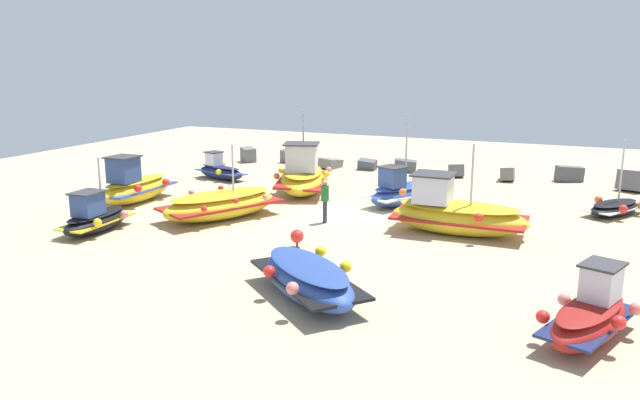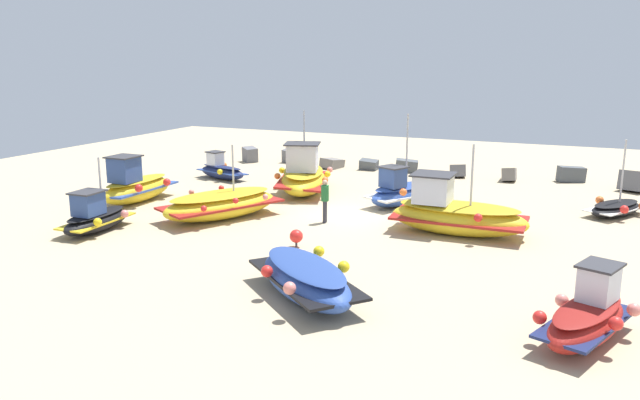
% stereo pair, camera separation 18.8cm
% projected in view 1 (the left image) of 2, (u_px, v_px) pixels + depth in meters
% --- Properties ---
extents(ground_plane, '(52.39, 52.39, 0.00)m').
position_uv_depth(ground_plane, '(346.00, 215.00, 27.09)').
color(ground_plane, tan).
extents(fishing_boat_0, '(5.18, 2.47, 3.52)m').
position_uv_depth(fishing_boat_0, '(455.00, 214.00, 24.07)').
color(fishing_boat_0, gold).
rests_on(fishing_boat_0, ground_plane).
extents(fishing_boat_1, '(4.22, 5.57, 3.04)m').
position_uv_depth(fishing_boat_1, '(221.00, 204.00, 26.35)').
color(fishing_boat_1, gold).
rests_on(fishing_boat_1, ground_plane).
extents(fishing_boat_2, '(2.22, 4.27, 2.28)m').
position_uv_depth(fishing_boat_2, '(135.00, 186.00, 29.20)').
color(fishing_boat_2, gold).
rests_on(fishing_boat_2, ground_plane).
extents(fishing_boat_3, '(2.35, 3.69, 1.80)m').
position_uv_depth(fishing_boat_3, '(591.00, 316.00, 15.07)').
color(fishing_boat_3, maroon).
rests_on(fishing_boat_3, ground_plane).
extents(fishing_boat_4, '(3.39, 1.96, 1.53)m').
position_uv_depth(fishing_boat_4, '(220.00, 170.00, 34.73)').
color(fishing_boat_4, navy).
rests_on(fishing_boat_4, ground_plane).
extents(fishing_boat_5, '(4.56, 4.23, 1.05)m').
position_uv_depth(fishing_boat_5, '(308.00, 279.00, 17.71)').
color(fishing_boat_5, '#2D4C9E').
rests_on(fishing_boat_5, ground_plane).
extents(fishing_boat_6, '(2.66, 3.28, 3.23)m').
position_uv_depth(fishing_boat_6, '(615.00, 208.00, 26.95)').
color(fishing_boat_6, black).
rests_on(fishing_boat_6, ground_plane).
extents(fishing_boat_7, '(3.77, 5.69, 4.08)m').
position_uv_depth(fishing_boat_7, '(303.00, 176.00, 31.29)').
color(fishing_boat_7, gold).
rests_on(fishing_boat_7, ground_plane).
extents(fishing_boat_8, '(1.79, 3.37, 2.84)m').
position_uv_depth(fishing_boat_8, '(95.00, 218.00, 24.31)').
color(fishing_boat_8, black).
rests_on(fishing_boat_8, ground_plane).
extents(fishing_boat_9, '(2.81, 3.99, 4.14)m').
position_uv_depth(fishing_boat_9, '(400.00, 192.00, 28.64)').
color(fishing_boat_9, '#2D4C9E').
rests_on(fishing_boat_9, ground_plane).
extents(person_walking, '(0.32, 0.32, 1.77)m').
position_uv_depth(person_walking, '(325.00, 198.00, 25.57)').
color(person_walking, '#2D2D38').
rests_on(person_walking, ground_plane).
extents(breakwater_rocks, '(23.66, 2.80, 1.27)m').
position_uv_depth(breakwater_rocks, '(439.00, 168.00, 35.99)').
color(breakwater_rocks, slate).
rests_on(breakwater_rocks, ground_plane).
extents(mooring_buoy_0, '(0.48, 0.48, 0.64)m').
position_uv_depth(mooring_buoy_0, '(297.00, 236.00, 22.41)').
color(mooring_buoy_0, '#3F3F42').
rests_on(mooring_buoy_0, ground_plane).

